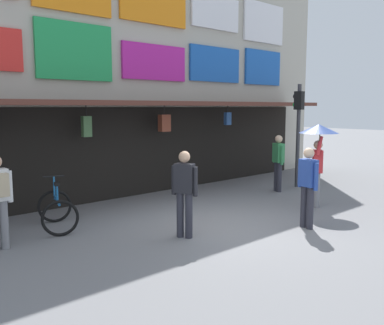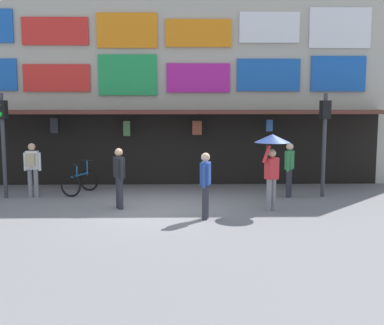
{
  "view_description": "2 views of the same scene",
  "coord_description": "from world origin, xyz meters",
  "views": [
    {
      "loc": [
        -6.3,
        -5.91,
        2.5
      ],
      "look_at": [
        0.13,
        1.17,
        1.25
      ],
      "focal_mm": 39.67,
      "sensor_mm": 36.0,
      "label": 1
    },
    {
      "loc": [
        0.66,
        -12.88,
        2.93
      ],
      "look_at": [
        0.95,
        0.87,
        1.18
      ],
      "focal_mm": 44.52,
      "sensor_mm": 36.0,
      "label": 2
    }
  ],
  "objects": [
    {
      "name": "ground_plane",
      "position": [
        0.0,
        0.0,
        0.0
      ],
      "size": [
        80.0,
        80.0,
        0.0
      ],
      "primitive_type": "plane",
      "color": "slate"
    },
    {
      "name": "pedestrian_with_umbrella",
      "position": [
        3.07,
        -0.27,
        1.64
      ],
      "size": [
        0.96,
        0.96,
        2.08
      ],
      "color": "gray",
      "rests_on": "ground"
    },
    {
      "name": "bicycle_parked",
      "position": [
        -2.63,
        2.26,
        0.39
      ],
      "size": [
        1.06,
        1.33,
        1.05
      ],
      "color": "black",
      "rests_on": "ground"
    },
    {
      "name": "pedestrian_in_black",
      "position": [
        3.96,
        1.58,
        0.95
      ],
      "size": [
        0.35,
        0.49,
        1.68
      ],
      "color": "#2D2D38",
      "rests_on": "ground"
    },
    {
      "name": "pedestrian_in_green",
      "position": [
        1.24,
        -1.16,
        0.95
      ],
      "size": [
        0.3,
        0.52,
        1.68
      ],
      "color": "#2D2D38",
      "rests_on": "ground"
    },
    {
      "name": "shopfront",
      "position": [
        0.0,
        4.57,
        3.96
      ],
      "size": [
        18.0,
        2.6,
        8.0
      ],
      "color": "#B2AD9E",
      "rests_on": "ground"
    },
    {
      "name": "pedestrian_in_blue",
      "position": [
        -1.07,
        0.06,
        0.95
      ],
      "size": [
        0.36,
        0.48,
        1.68
      ],
      "color": "#2D2D38",
      "rests_on": "ground"
    },
    {
      "name": "traffic_light_far",
      "position": [
        5.03,
        1.64,
        2.14
      ],
      "size": [
        0.32,
        0.35,
        3.2
      ],
      "color": "#38383D",
      "rests_on": "ground"
    }
  ]
}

